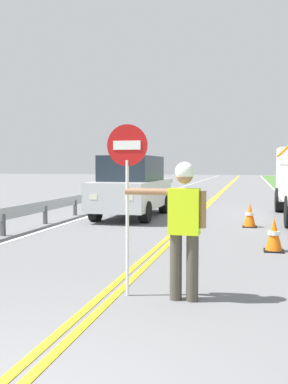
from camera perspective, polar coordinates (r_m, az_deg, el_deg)
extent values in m
cube|color=yellow|center=(22.37, 9.01, -1.02)|extent=(0.11, 110.00, 0.01)
cube|color=yellow|center=(22.36, 9.47, -1.03)|extent=(0.11, 110.00, 0.01)
cube|color=silver|center=(22.36, 18.48, -1.16)|extent=(0.12, 110.00, 0.01)
cube|color=silver|center=(22.95, 0.25, -0.86)|extent=(0.12, 110.00, 0.01)
cylinder|color=#474238|center=(5.69, 6.50, -10.05)|extent=(0.16, 0.16, 0.88)
cylinder|color=#474238|center=(5.73, 4.29, -9.95)|extent=(0.16, 0.16, 0.88)
cube|color=#C6EA19|center=(5.58, 5.43, -2.60)|extent=(0.40, 0.25, 0.60)
cylinder|color=#996B4C|center=(5.66, 0.45, 0.04)|extent=(0.60, 0.10, 0.09)
cylinder|color=#996B4C|center=(5.55, 7.88, -2.34)|extent=(0.09, 0.09, 0.48)
sphere|color=#996B4C|center=(5.55, 5.46, 2.23)|extent=(0.22, 0.22, 0.22)
sphere|color=white|center=(5.55, 5.47, 2.75)|extent=(0.25, 0.25, 0.25)
cylinder|color=silver|center=(5.79, -2.24, -4.90)|extent=(0.04, 0.04, 1.85)
cylinder|color=#B71414|center=(5.74, -2.27, 6.28)|extent=(0.56, 0.03, 0.56)
cube|color=white|center=(5.72, -2.32, 6.29)|extent=(0.38, 0.01, 0.12)
cylinder|color=black|center=(17.06, 17.72, -1.03)|extent=(0.33, 0.92, 0.92)
cube|color=silver|center=(14.69, -1.57, -0.25)|extent=(1.87, 4.61, 0.92)
cube|color=#1E2833|center=(14.66, -1.57, 3.19)|extent=(1.63, 2.86, 0.84)
cube|color=#EAEACC|center=(12.35, -2.01, -0.74)|extent=(0.24, 0.06, 0.16)
cube|color=#EAEACC|center=(12.71, -6.79, -0.64)|extent=(0.24, 0.06, 0.16)
cylinder|color=black|center=(13.15, 0.17, -2.71)|extent=(0.28, 0.68, 0.68)
cylinder|color=black|center=(13.64, -6.53, -2.50)|extent=(0.28, 0.68, 0.68)
cylinder|color=black|center=(15.92, 2.69, -1.62)|extent=(0.28, 0.68, 0.68)
cylinder|color=black|center=(16.33, -2.96, -1.49)|extent=(0.28, 0.68, 0.68)
cone|color=orange|center=(9.24, 17.02, -5.48)|extent=(0.36, 0.36, 0.70)
cylinder|color=white|center=(9.23, 17.03, -5.27)|extent=(0.25, 0.25, 0.08)
cube|color=black|center=(9.29, 16.98, -7.52)|extent=(0.40, 0.40, 0.03)
cone|color=orange|center=(12.66, 13.99, -3.01)|extent=(0.36, 0.36, 0.70)
cylinder|color=white|center=(12.66, 14.00, -2.86)|extent=(0.25, 0.25, 0.08)
cube|color=black|center=(12.70, 13.97, -4.51)|extent=(0.40, 0.40, 0.03)
cube|color=#9EA0A3|center=(18.55, -5.04, -0.24)|extent=(0.06, 32.00, 0.32)
cube|color=#4C4C51|center=(11.36, -18.38, -4.22)|extent=(0.10, 0.10, 0.55)
cube|color=#4C4C51|center=(13.33, -13.10, -3.00)|extent=(0.10, 0.10, 0.55)
cube|color=#4C4C51|center=(15.38, -9.22, -2.08)|extent=(0.10, 0.10, 0.55)
cube|color=#4C4C51|center=(17.50, -6.26, -1.38)|extent=(0.10, 0.10, 0.55)
cube|color=#4C4C51|center=(19.65, -3.95, -0.82)|extent=(0.10, 0.10, 0.55)
cube|color=#4C4C51|center=(21.83, -2.10, -0.38)|extent=(0.10, 0.10, 0.55)
cube|color=#4C4C51|center=(24.03, -0.58, -0.01)|extent=(0.10, 0.10, 0.55)
cube|color=#4C4C51|center=(26.24, 0.68, 0.29)|extent=(0.10, 0.10, 0.55)
cube|color=#4C4C51|center=(28.47, 1.74, 0.54)|extent=(0.10, 0.10, 0.55)
cube|color=#4C4C51|center=(30.70, 2.65, 0.76)|extent=(0.10, 0.10, 0.55)
cube|color=#4C4C51|center=(32.94, 3.44, 0.95)|extent=(0.10, 0.10, 0.55)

